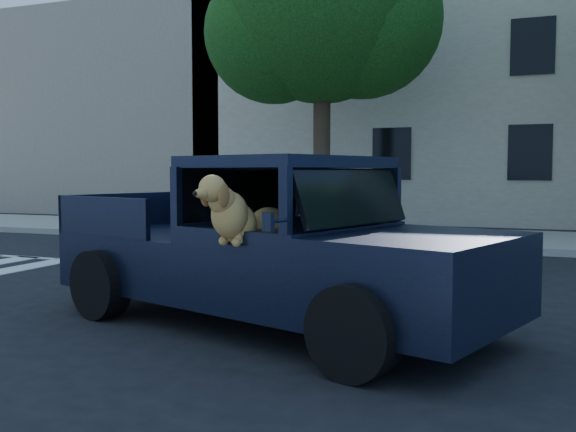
% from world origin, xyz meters
% --- Properties ---
extents(ground, '(120.00, 120.00, 0.00)m').
position_xyz_m(ground, '(0.00, 0.00, 0.00)').
color(ground, black).
rests_on(ground, ground).
extents(far_sidewalk, '(60.00, 4.00, 0.15)m').
position_xyz_m(far_sidewalk, '(0.00, 9.20, 0.07)').
color(far_sidewalk, gray).
rests_on(far_sidewalk, ground).
extents(street_tree_left, '(6.00, 5.20, 8.60)m').
position_xyz_m(street_tree_left, '(-3.97, 9.62, 5.71)').
color(street_tree_left, '#332619').
rests_on(street_tree_left, ground).
extents(building_left, '(12.00, 6.00, 8.00)m').
position_xyz_m(building_left, '(-15.00, 16.50, 4.00)').
color(building_left, tan).
rests_on(building_left, ground).
extents(pickup_truck, '(5.42, 3.43, 1.81)m').
position_xyz_m(pickup_truck, '(-1.53, 0.09, 0.61)').
color(pickup_truck, black).
rests_on(pickup_truck, ground).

